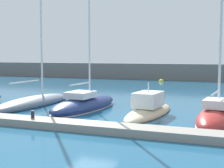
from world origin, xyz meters
name	(u,v)px	position (x,y,z in m)	size (l,w,h in m)	color
ground_plane	(92,125)	(0.00, 0.00, 0.00)	(120.00, 120.00, 0.00)	#1E567A
dock_pier	(82,126)	(0.00, -1.31, 0.20)	(31.75, 1.46, 0.41)	gray
breakwater_seawall	(184,72)	(0.00, 36.33, 1.31)	(108.00, 2.06, 2.62)	slate
sailboat_slate_second	(34,101)	(-7.48, 5.10, 0.33)	(2.75, 9.68, 18.36)	slate
sailboat_navy_third	(85,103)	(-2.78, 4.82, 0.44)	(3.29, 8.50, 17.22)	navy
motorboat_sand_fourth	(149,110)	(2.28, 4.37, 0.29)	(2.70, 7.57, 2.59)	beige
sailboat_red_fifth	(216,116)	(6.73, 3.29, 0.36)	(2.71, 6.64, 12.24)	#B72D28
mooring_buoy_yellow	(161,82)	(-2.77, 31.85, 0.00)	(0.80, 0.80, 0.80)	yellow
dock_bollard	(33,114)	(-3.15, -1.31, 0.63)	(0.20, 0.20, 0.44)	black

